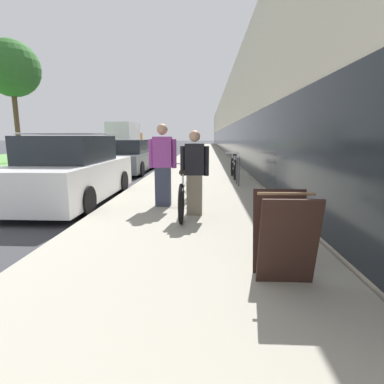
{
  "coord_description": "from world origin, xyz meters",
  "views": [
    {
      "loc": [
        5.76,
        -4.02,
        1.54
      ],
      "look_at": [
        4.89,
        13.96,
        -1.8
      ],
      "focal_mm": 28.0,
      "sensor_mm": 36.0,
      "label": 1
    }
  ],
  "objects_px": {
    "vintage_roadster_curbside": "(129,158)",
    "sandwich_board_sign": "(284,236)",
    "person_rider": "(195,173)",
    "person_bystander": "(163,165)",
    "tandem_bicycle": "(185,191)",
    "parked_sedan_curbside": "(71,173)",
    "bike_rack_hoop": "(238,168)",
    "moving_truck": "(125,137)",
    "cruiser_bike_nearest": "(233,168)",
    "street_tree_far": "(11,69)"
  },
  "relations": [
    {
      "from": "vintage_roadster_curbside",
      "to": "sandwich_board_sign",
      "type": "bearing_deg",
      "value": -67.42
    },
    {
      "from": "person_rider",
      "to": "person_bystander",
      "type": "relative_size",
      "value": 0.91
    },
    {
      "from": "tandem_bicycle",
      "to": "parked_sedan_curbside",
      "type": "relative_size",
      "value": 0.63
    },
    {
      "from": "bike_rack_hoop",
      "to": "moving_truck",
      "type": "xyz_separation_m",
      "value": [
        -9.06,
        20.98,
        0.82
      ]
    },
    {
      "from": "cruiser_bike_nearest",
      "to": "moving_truck",
      "type": "bearing_deg",
      "value": 114.96
    },
    {
      "from": "tandem_bicycle",
      "to": "parked_sedan_curbside",
      "type": "xyz_separation_m",
      "value": [
        -2.78,
        1.05,
        0.23
      ]
    },
    {
      "from": "tandem_bicycle",
      "to": "bike_rack_hoop",
      "type": "height_order",
      "value": "tandem_bicycle"
    },
    {
      "from": "vintage_roadster_curbside",
      "to": "cruiser_bike_nearest",
      "type": "bearing_deg",
      "value": -28.59
    },
    {
      "from": "cruiser_bike_nearest",
      "to": "parked_sedan_curbside",
      "type": "relative_size",
      "value": 0.43
    },
    {
      "from": "tandem_bicycle",
      "to": "street_tree_far",
      "type": "xyz_separation_m",
      "value": [
        -10.84,
        11.85,
        4.88
      ]
    },
    {
      "from": "person_rider",
      "to": "street_tree_far",
      "type": "relative_size",
      "value": 0.22
    },
    {
      "from": "person_bystander",
      "to": "parked_sedan_curbside",
      "type": "height_order",
      "value": "person_bystander"
    },
    {
      "from": "person_bystander",
      "to": "sandwich_board_sign",
      "type": "xyz_separation_m",
      "value": [
        1.68,
        -3.19,
        -0.4
      ]
    },
    {
      "from": "parked_sedan_curbside",
      "to": "street_tree_far",
      "type": "relative_size",
      "value": 0.6
    },
    {
      "from": "sandwich_board_sign",
      "to": "moving_truck",
      "type": "bearing_deg",
      "value": 108.22
    },
    {
      "from": "tandem_bicycle",
      "to": "cruiser_bike_nearest",
      "type": "bearing_deg",
      "value": 73.89
    },
    {
      "from": "tandem_bicycle",
      "to": "parked_sedan_curbside",
      "type": "height_order",
      "value": "parked_sedan_curbside"
    },
    {
      "from": "person_bystander",
      "to": "bike_rack_hoop",
      "type": "relative_size",
      "value": 2.0
    },
    {
      "from": "tandem_bicycle",
      "to": "sandwich_board_sign",
      "type": "relative_size",
      "value": 2.96
    },
    {
      "from": "moving_truck",
      "to": "person_rider",
      "type": "bearing_deg",
      "value": -72.14
    },
    {
      "from": "sandwich_board_sign",
      "to": "vintage_roadster_curbside",
      "type": "relative_size",
      "value": 0.2
    },
    {
      "from": "sandwich_board_sign",
      "to": "person_bystander",
      "type": "bearing_deg",
      "value": 117.83
    },
    {
      "from": "street_tree_far",
      "to": "sandwich_board_sign",
      "type": "bearing_deg",
      "value": -50.74
    },
    {
      "from": "moving_truck",
      "to": "person_bystander",
      "type": "bearing_deg",
      "value": -73.17
    },
    {
      "from": "bike_rack_hoop",
      "to": "parked_sedan_curbside",
      "type": "distance_m",
      "value": 4.65
    },
    {
      "from": "moving_truck",
      "to": "street_tree_far",
      "type": "height_order",
      "value": "street_tree_far"
    },
    {
      "from": "person_bystander",
      "to": "moving_truck",
      "type": "distance_m",
      "value": 24.92
    },
    {
      "from": "parked_sedan_curbside",
      "to": "moving_truck",
      "type": "xyz_separation_m",
      "value": [
        -4.93,
        23.12,
        0.73
      ]
    },
    {
      "from": "person_rider",
      "to": "parked_sedan_curbside",
      "type": "bearing_deg",
      "value": 154.83
    },
    {
      "from": "tandem_bicycle",
      "to": "moving_truck",
      "type": "distance_m",
      "value": 25.39
    },
    {
      "from": "person_bystander",
      "to": "vintage_roadster_curbside",
      "type": "height_order",
      "value": "person_bystander"
    },
    {
      "from": "tandem_bicycle",
      "to": "sandwich_board_sign",
      "type": "distance_m",
      "value": 3.11
    },
    {
      "from": "parked_sedan_curbside",
      "to": "street_tree_far",
      "type": "distance_m",
      "value": 14.26
    },
    {
      "from": "sandwich_board_sign",
      "to": "street_tree_far",
      "type": "xyz_separation_m",
      "value": [
        -12.03,
        14.72,
        4.8
      ]
    },
    {
      "from": "tandem_bicycle",
      "to": "cruiser_bike_nearest",
      "type": "xyz_separation_m",
      "value": [
        1.36,
        4.7,
        -0.0
      ]
    },
    {
      "from": "cruiser_bike_nearest",
      "to": "moving_truck",
      "type": "xyz_separation_m",
      "value": [
        -9.06,
        19.47,
        0.97
      ]
    },
    {
      "from": "sandwich_board_sign",
      "to": "moving_truck",
      "type": "distance_m",
      "value": 28.48
    },
    {
      "from": "cruiser_bike_nearest",
      "to": "vintage_roadster_curbside",
      "type": "height_order",
      "value": "vintage_roadster_curbside"
    },
    {
      "from": "tandem_bicycle",
      "to": "sandwich_board_sign",
      "type": "bearing_deg",
      "value": -67.36
    },
    {
      "from": "person_rider",
      "to": "tandem_bicycle",
      "type": "bearing_deg",
      "value": 119.6
    },
    {
      "from": "tandem_bicycle",
      "to": "sandwich_board_sign",
      "type": "xyz_separation_m",
      "value": [
        1.2,
        -2.87,
        0.08
      ]
    },
    {
      "from": "cruiser_bike_nearest",
      "to": "parked_sedan_curbside",
      "type": "height_order",
      "value": "parked_sedan_curbside"
    },
    {
      "from": "person_bystander",
      "to": "vintage_roadster_curbside",
      "type": "relative_size",
      "value": 0.38
    },
    {
      "from": "tandem_bicycle",
      "to": "vintage_roadster_curbside",
      "type": "bearing_deg",
      "value": 112.55
    },
    {
      "from": "cruiser_bike_nearest",
      "to": "parked_sedan_curbside",
      "type": "bearing_deg",
      "value": -138.58
    },
    {
      "from": "sandwich_board_sign",
      "to": "street_tree_far",
      "type": "relative_size",
      "value": 0.13
    },
    {
      "from": "cruiser_bike_nearest",
      "to": "moving_truck",
      "type": "height_order",
      "value": "moving_truck"
    },
    {
      "from": "cruiser_bike_nearest",
      "to": "sandwich_board_sign",
      "type": "relative_size",
      "value": 2.0
    },
    {
      "from": "cruiser_bike_nearest",
      "to": "moving_truck",
      "type": "relative_size",
      "value": 0.3
    },
    {
      "from": "person_rider",
      "to": "cruiser_bike_nearest",
      "type": "distance_m",
      "value": 5.2
    }
  ]
}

